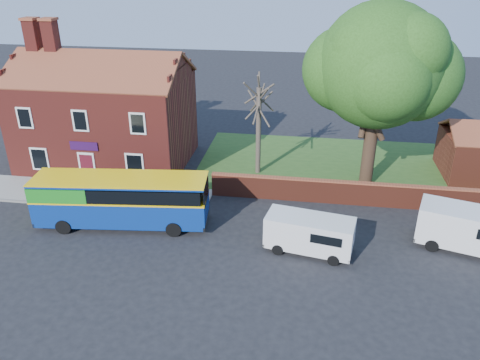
% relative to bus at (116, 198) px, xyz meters
% --- Properties ---
extents(ground, '(120.00, 120.00, 0.00)m').
position_rel_bus_xyz_m(ground, '(2.76, -2.38, -1.74)').
color(ground, black).
rests_on(ground, ground).
extents(pavement, '(18.00, 3.50, 0.12)m').
position_rel_bus_xyz_m(pavement, '(-4.24, 3.37, -1.68)').
color(pavement, gray).
rests_on(pavement, ground).
extents(kerb, '(18.00, 0.15, 0.14)m').
position_rel_bus_xyz_m(kerb, '(-4.24, 1.62, -1.67)').
color(kerb, slate).
rests_on(kerb, ground).
extents(grass_strip, '(26.00, 12.00, 0.04)m').
position_rel_bus_xyz_m(grass_strip, '(15.76, 10.62, -1.72)').
color(grass_strip, '#426B28').
rests_on(grass_strip, ground).
extents(shop_building, '(12.30, 8.13, 10.50)m').
position_rel_bus_xyz_m(shop_building, '(-4.26, 9.12, 1.68)').
color(shop_building, maroon).
rests_on(shop_building, ground).
extents(boundary_wall, '(22.00, 0.38, 1.60)m').
position_rel_bus_xyz_m(boundary_wall, '(15.76, 4.62, -0.92)').
color(boundary_wall, maroon).
rests_on(boundary_wall, ground).
extents(bus, '(10.24, 3.57, 3.06)m').
position_rel_bus_xyz_m(bus, '(0.00, 0.00, 0.00)').
color(bus, navy).
rests_on(bus, ground).
extents(van_near, '(4.91, 2.67, 2.04)m').
position_rel_bus_xyz_m(van_near, '(11.29, -1.16, -0.59)').
color(van_near, silver).
rests_on(van_near, ground).
extents(van_far, '(5.77, 3.62, 2.36)m').
position_rel_bus_xyz_m(van_far, '(19.86, 0.27, -0.41)').
color(van_far, silver).
rests_on(van_far, ground).
extents(large_tree, '(10.08, 7.98, 12.30)m').
position_rel_bus_xyz_m(large_tree, '(15.17, 7.96, 6.31)').
color(large_tree, black).
rests_on(large_tree, ground).
extents(bare_tree, '(2.63, 3.13, 7.00)m').
position_rel_bus_xyz_m(bare_tree, '(7.37, 8.59, 1.86)').
color(bare_tree, '#4C4238').
rests_on(bare_tree, ground).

